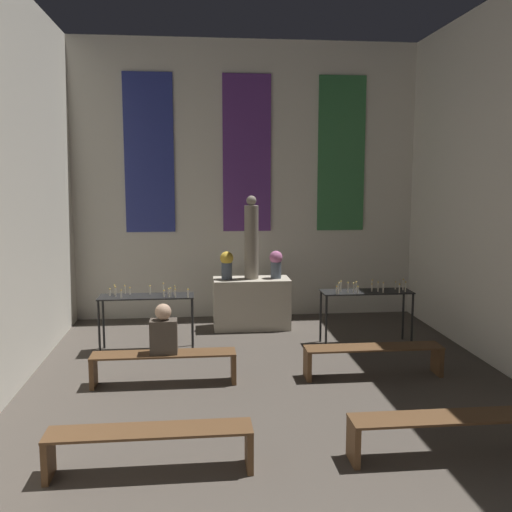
{
  "coord_description": "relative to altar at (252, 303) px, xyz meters",
  "views": [
    {
      "loc": [
        -0.97,
        -1.44,
        2.78
      ],
      "look_at": [
        0.0,
        7.95,
        1.45
      ],
      "focal_mm": 40.0,
      "sensor_mm": 36.0,
      "label": 1
    }
  ],
  "objects": [
    {
      "name": "person_seated",
      "position": [
        -1.44,
        -2.74,
        0.27
      ],
      "size": [
        0.36,
        0.24,
        0.67
      ],
      "color": "#4C4238",
      "rests_on": "pew_back_left"
    },
    {
      "name": "statue",
      "position": [
        0.0,
        0.0,
        1.17
      ],
      "size": [
        0.26,
        0.26,
        1.51
      ],
      "color": "gray",
      "rests_on": "altar"
    },
    {
      "name": "pew_back_left",
      "position": [
        -1.44,
        -2.74,
        -0.14
      ],
      "size": [
        1.92,
        0.36,
        0.43
      ],
      "color": "brown",
      "rests_on": "ground_plane"
    },
    {
      "name": "flower_vase_right",
      "position": [
        0.45,
        0.0,
        0.74
      ],
      "size": [
        0.24,
        0.24,
        0.51
      ],
      "color": "#4C5666",
      "rests_on": "altar"
    },
    {
      "name": "candle_rack_left",
      "position": [
        -1.79,
        -1.22,
        0.33
      ],
      "size": [
        1.49,
        0.47,
        1.1
      ],
      "color": "black",
      "rests_on": "ground_plane"
    },
    {
      "name": "pew_back_right",
      "position": [
        1.44,
        -2.74,
        -0.14
      ],
      "size": [
        1.92,
        0.36,
        0.43
      ],
      "color": "brown",
      "rests_on": "ground_plane"
    },
    {
      "name": "pew_second_left",
      "position": [
        -1.44,
        -5.07,
        -0.14
      ],
      "size": [
        1.92,
        0.36,
        0.43
      ],
      "color": "brown",
      "rests_on": "ground_plane"
    },
    {
      "name": "candle_rack_right",
      "position": [
        1.79,
        -1.22,
        0.33
      ],
      "size": [
        1.49,
        0.47,
        1.09
      ],
      "color": "black",
      "rests_on": "ground_plane"
    },
    {
      "name": "wall_back",
      "position": [
        0.0,
        0.98,
        2.24
      ],
      "size": [
        6.88,
        0.16,
        5.34
      ],
      "color": "silver",
      "rests_on": "ground_plane"
    },
    {
      "name": "pew_second_right",
      "position": [
        1.44,
        -5.07,
        -0.14
      ],
      "size": [
        1.92,
        0.36,
        0.43
      ],
      "color": "brown",
      "rests_on": "ground_plane"
    },
    {
      "name": "flower_vase_left",
      "position": [
        -0.45,
        0.0,
        0.74
      ],
      "size": [
        0.24,
        0.24,
        0.51
      ],
      "color": "#4C5666",
      "rests_on": "altar"
    },
    {
      "name": "altar",
      "position": [
        0.0,
        0.0,
        0.0
      ],
      "size": [
        1.38,
        0.65,
        0.92
      ],
      "color": "#BCB29E",
      "rests_on": "ground_plane"
    }
  ]
}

